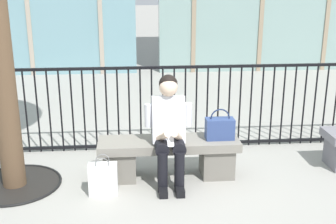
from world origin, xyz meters
TOP-DOWN VIEW (x-y plane):
  - ground_plane at (0.00, 0.00)m, footprint 60.00×60.00m
  - stone_bench at (0.00, 0.00)m, footprint 1.60×0.44m
  - seated_person_with_phone at (-0.01, -0.13)m, footprint 0.52×0.66m
  - handbag_on_bench at (0.58, -0.01)m, footprint 0.32×0.17m
  - shopping_bag at (-0.73, -0.37)m, footprint 0.30×0.14m
  - plaza_railing at (-0.00, 0.88)m, footprint 8.27×0.04m

SIDE VIEW (x-z plane):
  - ground_plane at x=0.00m, z-range 0.00..0.00m
  - shopping_bag at x=-0.73m, z-range -0.04..0.40m
  - stone_bench at x=0.00m, z-range 0.05..0.50m
  - plaza_railing at x=0.00m, z-range 0.01..1.13m
  - handbag_on_bench at x=0.58m, z-range 0.40..0.76m
  - seated_person_with_phone at x=-0.01m, z-range 0.04..1.26m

